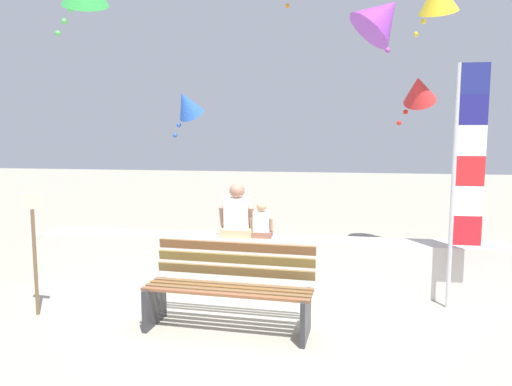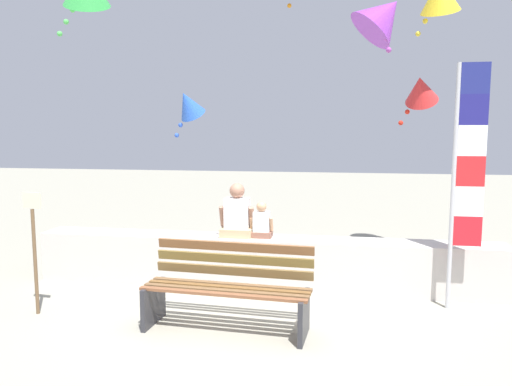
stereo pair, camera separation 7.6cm
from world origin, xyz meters
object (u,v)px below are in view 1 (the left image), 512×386
at_px(park_bench, 230,289).
at_px(kite_purple, 382,17).
at_px(person_child, 261,223).
at_px(flag_banner, 464,169).
at_px(kite_red, 419,90).
at_px(sign_post, 34,244).
at_px(kite_blue, 187,104).
at_px(person_adult, 237,216).

xyz_separation_m(park_bench, kite_purple, (1.73, 2.91, 3.37)).
bearing_deg(person_child, flag_banner, -11.39).
bearing_deg(kite_red, sign_post, -142.62).
bearing_deg(flag_banner, person_child, 168.61).
height_order(flag_banner, sign_post, flag_banner).
relative_size(kite_blue, sign_post, 0.63).
xyz_separation_m(park_bench, flag_banner, (2.54, 1.01, 1.23)).
bearing_deg(kite_red, flag_banner, -86.90).
distance_m(person_child, kite_red, 3.63).
bearing_deg(kite_purple, kite_blue, 171.03).
distance_m(person_child, kite_blue, 3.02).
bearing_deg(flag_banner, kite_purple, 113.17).
distance_m(person_child, flag_banner, 2.60).
distance_m(kite_purple, sign_post, 5.75).
bearing_deg(person_child, person_adult, -179.95).
bearing_deg(person_adult, kite_red, 38.43).
distance_m(person_adult, flag_banner, 2.89).
distance_m(person_adult, sign_post, 2.52).
distance_m(flag_banner, sign_post, 4.97).
xyz_separation_m(kite_purple, sign_post, (-3.98, -2.89, -2.97)).
bearing_deg(person_adult, flag_banner, -10.03).
height_order(person_adult, kite_red, kite_red).
height_order(person_adult, sign_post, sign_post).
relative_size(person_adult, kite_purple, 0.65).
relative_size(flag_banner, kite_red, 3.11).
height_order(park_bench, kite_purple, kite_purple).
relative_size(person_child, kite_blue, 0.54).
bearing_deg(kite_red, person_adult, -141.57).
bearing_deg(kite_blue, person_child, -50.09).
height_order(kite_purple, kite_blue, kite_purple).
relative_size(kite_red, kite_blue, 1.03).
distance_m(park_bench, kite_purple, 4.78).
bearing_deg(kite_blue, kite_purple, -8.97).
distance_m(person_child, sign_post, 2.79).
bearing_deg(park_bench, kite_purple, 59.31).
xyz_separation_m(flag_banner, kite_red, (-0.14, 2.57, 1.11)).
relative_size(park_bench, person_child, 3.73).
bearing_deg(kite_red, park_bench, -123.85).
bearing_deg(person_child, sign_post, -148.03).
xyz_separation_m(person_adult, person_child, (0.33, 0.00, -0.09)).
relative_size(person_child, kite_red, 0.53).
bearing_deg(kite_red, kite_blue, -177.62).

